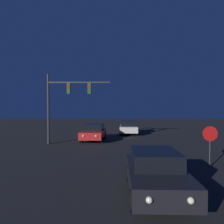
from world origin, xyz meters
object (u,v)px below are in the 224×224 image
at_px(car_near, 155,172).
at_px(stop_sign, 210,139).
at_px(car_mid, 94,132).
at_px(traffic_signal_mast, 65,97).
at_px(car_far, 129,127).

bearing_deg(car_near, stop_sign, -133.75).
distance_m(car_mid, traffic_signal_mast, 4.33).
distance_m(car_far, traffic_signal_mast, 9.40).
xyz_separation_m(car_near, car_far, (0.03, 17.08, 0.00)).
xyz_separation_m(car_mid, traffic_signal_mast, (-2.22, -1.98, 3.14)).
bearing_deg(car_far, stop_sign, -73.52).
bearing_deg(car_far, car_near, -87.62).
height_order(car_near, traffic_signal_mast, traffic_signal_mast).
bearing_deg(stop_sign, car_far, 103.99).
bearing_deg(stop_sign, car_near, -134.53).
bearing_deg(traffic_signal_mast, car_near, -61.15).
height_order(car_near, car_far, same).
xyz_separation_m(car_mid, car_far, (3.48, 4.81, 0.00)).
height_order(car_mid, traffic_signal_mast, traffic_signal_mast).
xyz_separation_m(traffic_signal_mast, stop_sign, (9.09, -6.82, -2.45)).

